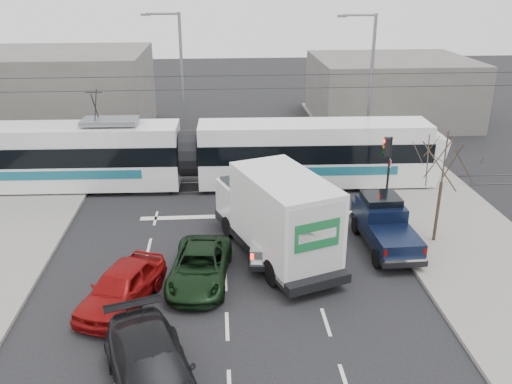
{
  "coord_description": "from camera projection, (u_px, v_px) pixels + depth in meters",
  "views": [
    {
      "loc": [
        -1.81,
        -18.38,
        11.13
      ],
      "look_at": [
        -0.17,
        4.65,
        1.8
      ],
      "focal_mm": 38.0,
      "sensor_mm": 36.0,
      "label": 1
    }
  ],
  "objects": [
    {
      "name": "ground",
      "position": [
        269.0,
        278.0,
        21.29
      ],
      "size": [
        120.0,
        120.0,
        0.0
      ],
      "primitive_type": "plane",
      "color": "black",
      "rests_on": "ground"
    },
    {
      "name": "navy_pickup",
      "position": [
        384.0,
        224.0,
        23.54
      ],
      "size": [
        2.07,
        5.01,
        2.09
      ],
      "rotation": [
        0.0,
        0.0,
        0.03
      ],
      "color": "black",
      "rests_on": "ground"
    },
    {
      "name": "red_car",
      "position": [
        121.0,
        287.0,
        19.32
      ],
      "size": [
        3.24,
        4.72,
        1.49
      ],
      "primitive_type": "imported",
      "rotation": [
        0.0,
        0.0,
        -0.37
      ],
      "color": "maroon",
      "rests_on": "ground"
    },
    {
      "name": "street_lamp_far",
      "position": [
        179.0,
        77.0,
        33.89
      ],
      "size": [
        2.38,
        0.25,
        9.0
      ],
      "color": "slate",
      "rests_on": "ground"
    },
    {
      "name": "sidewalk_right",
      "position": [
        490.0,
        268.0,
        21.85
      ],
      "size": [
        6.0,
        60.0,
        0.15
      ],
      "primitive_type": "cube",
      "color": "gray",
      "rests_on": "ground"
    },
    {
      "name": "traffic_signal",
      "position": [
        387.0,
        157.0,
        26.7
      ],
      "size": [
        0.44,
        0.44,
        3.6
      ],
      "color": "black",
      "rests_on": "ground"
    },
    {
      "name": "building_right",
      "position": [
        390.0,
        90.0,
        43.34
      ],
      "size": [
        12.0,
        10.0,
        5.0
      ],
      "primitive_type": "cube",
      "color": "slate",
      "rests_on": "ground"
    },
    {
      "name": "tram",
      "position": [
        188.0,
        155.0,
        29.69
      ],
      "size": [
        26.46,
        3.38,
        5.39
      ],
      "rotation": [
        0.0,
        0.0,
        -0.03
      ],
      "color": "white",
      "rests_on": "ground"
    },
    {
      "name": "catenary",
      "position": [
        252.0,
        119.0,
        29.08
      ],
      "size": [
        60.0,
        0.2,
        7.0
      ],
      "color": "black",
      "rests_on": "ground"
    },
    {
      "name": "box_truck",
      "position": [
        277.0,
        216.0,
        22.28
      ],
      "size": [
        5.07,
        8.0,
        3.79
      ],
      "rotation": [
        0.0,
        0.0,
        0.36
      ],
      "color": "black",
      "rests_on": "ground"
    },
    {
      "name": "bare_tree",
      "position": [
        444.0,
        162.0,
        22.68
      ],
      "size": [
        2.4,
        2.4,
        5.0
      ],
      "color": "#47382B",
      "rests_on": "ground"
    },
    {
      "name": "green_car",
      "position": [
        200.0,
        267.0,
        20.84
      ],
      "size": [
        2.67,
        4.9,
        1.3
      ],
      "primitive_type": "imported",
      "rotation": [
        0.0,
        0.0,
        -0.11
      ],
      "color": "black",
      "rests_on": "ground"
    },
    {
      "name": "silver_pickup",
      "position": [
        274.0,
        226.0,
        23.5
      ],
      "size": [
        2.43,
        5.48,
        1.92
      ],
      "rotation": [
        0.0,
        0.0,
        -0.12
      ],
      "color": "black",
      "rests_on": "ground"
    },
    {
      "name": "dark_car",
      "position": [
        152.0,
        371.0,
        15.16
      ],
      "size": [
        3.81,
        5.84,
        1.57
      ],
      "primitive_type": "imported",
      "rotation": [
        0.0,
        0.0,
        0.32
      ],
      "color": "black",
      "rests_on": "ground"
    },
    {
      "name": "building_left",
      "position": [
        51.0,
        93.0,
        39.58
      ],
      "size": [
        14.0,
        10.0,
        6.0
      ],
      "primitive_type": "cube",
      "color": "slate",
      "rests_on": "ground"
    },
    {
      "name": "street_lamp_near",
      "position": [
        368.0,
        81.0,
        32.8
      ],
      "size": [
        2.38,
        0.25,
        9.0
      ],
      "color": "slate",
      "rests_on": "ground"
    },
    {
      "name": "rails",
      "position": [
        252.0,
        186.0,
        30.53
      ],
      "size": [
        60.0,
        1.6,
        0.03
      ],
      "primitive_type": "cube",
      "color": "#33302D",
      "rests_on": "ground"
    }
  ]
}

